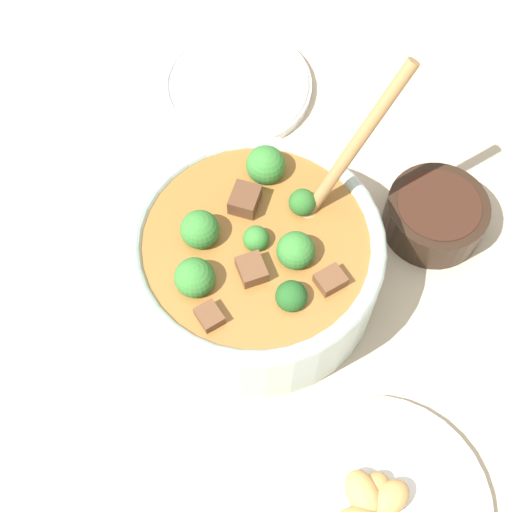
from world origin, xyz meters
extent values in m
plane|color=#C6B293|center=(0.00, 0.00, 0.00)|extent=(4.00, 4.00, 0.00)
cylinder|color=#B2C6BC|center=(0.00, 0.00, 0.04)|extent=(0.25, 0.25, 0.09)
torus|color=#B2C6BC|center=(0.00, 0.00, 0.09)|extent=(0.25, 0.25, 0.02)
cylinder|color=#9E662D|center=(0.00, 0.00, 0.06)|extent=(0.22, 0.22, 0.06)
sphere|color=#387F33|center=(0.00, 0.00, 0.10)|extent=(0.02, 0.02, 0.02)
cylinder|color=#6B9956|center=(0.00, 0.00, 0.08)|extent=(0.01, 0.01, 0.01)
sphere|color=#387F33|center=(0.01, 0.04, 0.10)|extent=(0.04, 0.04, 0.04)
cylinder|color=#6B9956|center=(0.01, 0.04, 0.08)|extent=(0.01, 0.01, 0.02)
sphere|color=#2D6B28|center=(-0.04, 0.04, 0.10)|extent=(0.03, 0.03, 0.03)
cylinder|color=#6B9956|center=(-0.04, 0.04, 0.08)|extent=(0.01, 0.01, 0.01)
sphere|color=#387F33|center=(0.05, -0.05, 0.10)|extent=(0.04, 0.04, 0.04)
cylinder|color=#6B9956|center=(0.05, -0.05, 0.07)|extent=(0.01, 0.01, 0.02)
sphere|color=#387F33|center=(0.00, -0.05, 0.10)|extent=(0.04, 0.04, 0.04)
cylinder|color=#6B9956|center=(0.00, -0.05, 0.08)|extent=(0.01, 0.01, 0.02)
sphere|color=#387F33|center=(-0.08, 0.00, 0.10)|extent=(0.04, 0.04, 0.04)
cylinder|color=#6B9956|center=(-0.08, 0.00, 0.07)|extent=(0.01, 0.01, 0.02)
sphere|color=#235B23|center=(0.05, 0.04, 0.10)|extent=(0.03, 0.03, 0.03)
cylinder|color=#6B9956|center=(0.05, 0.04, 0.08)|extent=(0.01, 0.01, 0.01)
cube|color=brown|center=(0.03, 0.07, 0.09)|extent=(0.03, 0.03, 0.02)
cube|color=brown|center=(0.08, -0.03, 0.09)|extent=(0.03, 0.03, 0.02)
cube|color=brown|center=(0.03, 0.00, 0.10)|extent=(0.04, 0.03, 0.02)
cube|color=brown|center=(-0.04, -0.02, 0.10)|extent=(0.03, 0.03, 0.02)
ellipsoid|color=#A87A47|center=(-0.04, 0.05, 0.09)|extent=(0.04, 0.03, 0.01)
cylinder|color=#A87A47|center=(-0.07, 0.08, 0.16)|extent=(0.08, 0.09, 0.15)
cylinder|color=black|center=(-0.09, 0.18, 0.02)|extent=(0.11, 0.11, 0.04)
cylinder|color=#381E14|center=(-0.09, 0.18, 0.04)|extent=(0.09, 0.09, 0.02)
cylinder|color=white|center=(-0.26, -0.06, 0.01)|extent=(0.18, 0.18, 0.01)
torus|color=white|center=(-0.26, -0.06, 0.01)|extent=(0.18, 0.18, 0.01)
cylinder|color=white|center=(0.21, 0.14, 0.01)|extent=(0.20, 0.20, 0.01)
ellipsoid|color=tan|center=(0.20, 0.12, 0.03)|extent=(0.05, 0.05, 0.03)
ellipsoid|color=tan|center=(0.20, 0.13, 0.02)|extent=(0.04, 0.04, 0.02)
ellipsoid|color=tan|center=(0.20, 0.14, 0.02)|extent=(0.05, 0.05, 0.02)
camera|label=1|loc=(0.32, 0.04, 0.67)|focal=50.00mm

